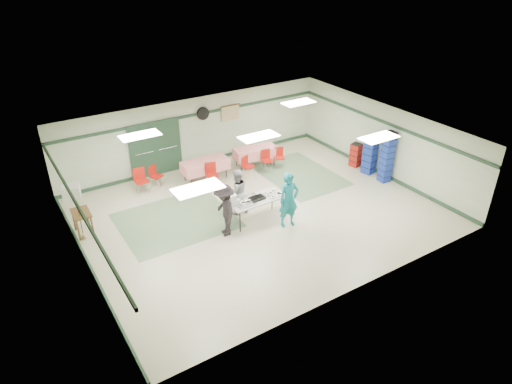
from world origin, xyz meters
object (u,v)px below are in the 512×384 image
volunteer_dark (225,210)px  dining_table_a (255,152)px  chair_b (247,164)px  chair_d (211,172)px  serving_table (257,200)px  crate_stack_blue_b (387,157)px  chair_c (279,155)px  volunteer_grey (237,192)px  chair_a (266,158)px  printer_table (81,216)px  crate_stack_red (356,155)px  crate_stack_blue_a (370,157)px  office_printer (71,192)px  dining_table_b (205,165)px  broom (80,218)px  chair_loose_b (140,178)px  volunteer_teal (289,200)px  chair_loose_a (155,174)px

volunteer_dark → dining_table_a: bearing=148.7°
chair_b → chair_d: size_ratio=0.88×
serving_table → crate_stack_blue_b: bearing=-3.4°
dining_table_a → chair_c: size_ratio=2.19×
chair_d → volunteer_grey: bearing=-81.0°
volunteer_dark → chair_a: (3.50, 3.04, -0.33)m
printer_table → crate_stack_red: bearing=-2.9°
crate_stack_blue_a → office_printer: 10.63m
volunteer_dark → dining_table_b: bearing=173.8°
dining_table_b → chair_d: size_ratio=1.97×
dining_table_a → crate_stack_blue_b: (3.32, -3.69, 0.40)m
chair_a → broom: (-7.20, -0.90, 0.15)m
dining_table_a → chair_c: (0.73, -0.58, -0.08)m
dining_table_a → dining_table_b: 2.20m
crate_stack_red → chair_loose_b: bearing=163.0°
volunteer_grey → broom: 4.80m
crate_stack_blue_b → office_printer: (-10.30, 3.44, -0.02)m
chair_c → crate_stack_red: bearing=-8.2°
volunteer_teal → volunteer_grey: volunteer_teal is taller
volunteer_grey → crate_stack_blue_a: volunteer_grey is taller
volunteer_dark → broom: 4.28m
office_printer → chair_loose_b: bearing=26.3°
volunteer_grey → chair_d: 2.18m
office_printer → printer_table: bearing=-76.5°
serving_table → printer_table: bearing=155.2°
crate_stack_blue_a → crate_stack_blue_b: bearing=-90.0°
chair_a → office_printer: size_ratio=1.59×
chair_a → office_printer: office_printer is taller
chair_loose_a → printer_table: 3.46m
chair_c → printer_table: bearing=-152.1°
chair_a → crate_stack_blue_a: (3.18, -2.30, 0.16)m
crate_stack_blue_b → printer_table: size_ratio=2.43×
dining_table_a → chair_d: chair_d is taller
serving_table → dining_table_b: dining_table_b is taller
dining_table_a → chair_loose_a: bearing=-177.9°
chair_c → chair_loose_a: chair_loose_a is taller
dining_table_b → crate_stack_red: bearing=-20.7°
crate_stack_blue_b → printer_table: (-10.30, 2.41, -0.35)m
chair_a → chair_loose_b: (-4.73, 0.86, 0.05)m
dining_table_b → chair_a: size_ratio=2.08×
serving_table → chair_b: chair_b is taller
volunteer_dark → crate_stack_blue_a: bearing=107.9°
volunteer_teal → chair_b: (0.69, 3.64, -0.42)m
chair_loose_a → chair_a: bearing=-45.4°
dining_table_b → crate_stack_blue_b: 6.65m
dining_table_b → chair_loose_a: size_ratio=2.14×
crate_stack_blue_b → broom: crate_stack_blue_b is taller
serving_table → dining_table_b: (-0.08, 3.44, -0.15)m
serving_table → crate_stack_red: (5.44, 1.31, -0.25)m
volunteer_teal → chair_c: volunteer_teal is taller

